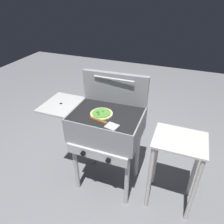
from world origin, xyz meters
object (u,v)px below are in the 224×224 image
object	(u,v)px
pizza_veggie	(101,114)
spatula	(104,123)
grill	(105,126)
prep_table	(176,159)

from	to	relation	value
pizza_veggie	spatula	bearing A→B (deg)	-57.69
grill	pizza_veggie	bearing A→B (deg)	-119.29
spatula	grill	bearing A→B (deg)	109.46
spatula	pizza_veggie	bearing A→B (deg)	122.31
spatula	prep_table	distance (m)	0.73
grill	spatula	bearing A→B (deg)	-70.54
grill	prep_table	distance (m)	0.70
pizza_veggie	spatula	distance (m)	0.15
spatula	prep_table	bearing A→B (deg)	14.98
grill	spatula	size ratio (longest dim) A/B	3.61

